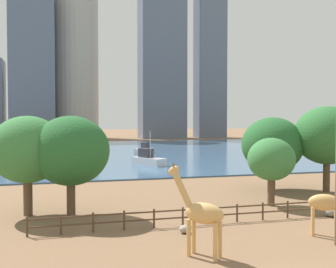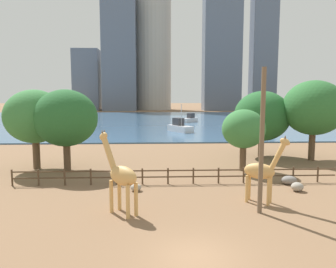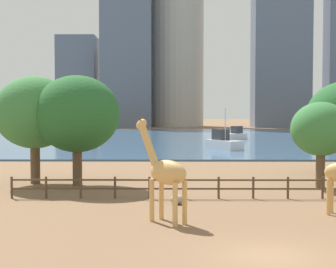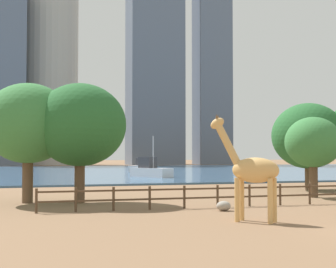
# 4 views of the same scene
# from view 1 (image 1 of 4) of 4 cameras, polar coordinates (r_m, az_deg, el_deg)

# --- Properties ---
(ground_plane) EXTENTS (400.00, 400.00, 0.00)m
(ground_plane) POSITION_cam_1_polar(r_m,az_deg,el_deg) (96.52, -8.78, -2.36)
(ground_plane) COLOR brown
(harbor_water) EXTENTS (180.00, 86.00, 0.20)m
(harbor_water) POSITION_cam_1_polar(r_m,az_deg,el_deg) (93.55, -8.56, -2.44)
(harbor_water) COLOR #3D6084
(harbor_water) RESTS_ON ground
(giraffe_tall) EXTENTS (2.80, 2.01, 4.60)m
(giraffe_tall) POSITION_cam_1_polar(r_m,az_deg,el_deg) (28.69, 20.79, -8.64)
(giraffe_tall) COLOR tan
(giraffe_tall) RESTS_ON ground
(giraffe_companion) EXTENTS (2.83, 2.87, 5.00)m
(giraffe_companion) POSITION_cam_1_polar(r_m,az_deg,el_deg) (23.04, 4.48, -10.60)
(giraffe_companion) COLOR tan
(giraffe_companion) RESTS_ON ground
(boulder_by_pole) EXTENTS (0.80, 0.72, 0.54)m
(boulder_by_pole) POSITION_cam_1_polar(r_m,az_deg,el_deg) (27.97, 2.35, -12.74)
(boulder_by_pole) COLOR gray
(boulder_by_pole) RESTS_ON ground
(boulder_small) EXTENTS (1.25, 0.92, 0.69)m
(boulder_small) POSITION_cam_1_polar(r_m,az_deg,el_deg) (34.66, 21.43, -9.85)
(boulder_small) COLOR gray
(boulder_small) RESTS_ON ground
(enclosure_fence) EXTENTS (26.12, 0.14, 1.30)m
(enclosure_fence) POSITION_cam_1_polar(r_m,az_deg,el_deg) (30.48, 6.46, -10.56)
(enclosure_fence) COLOR #4C3826
(enclosure_fence) RESTS_ON ground
(tree_left_large) EXTENTS (4.05, 4.05, 5.80)m
(tree_left_large) POSITION_cam_1_polar(r_m,az_deg,el_deg) (36.95, 13.82, -3.39)
(tree_left_large) COLOR brown
(tree_left_large) RESTS_ON ground
(tree_center_broad) EXTENTS (5.92, 5.92, 7.65)m
(tree_center_broad) POSITION_cam_1_polar(r_m,az_deg,el_deg) (32.92, -13.05, -2.25)
(tree_center_broad) COLOR brown
(tree_center_broad) RESTS_ON ground
(tree_right_tall) EXTENTS (5.70, 5.70, 7.65)m
(tree_right_tall) POSITION_cam_1_polar(r_m,az_deg,el_deg) (33.82, -18.51, -2.04)
(tree_right_tall) COLOR brown
(tree_right_tall) RESTS_ON ground
(tree_left_small) EXTENTS (6.36, 6.36, 7.59)m
(tree_left_small) POSITION_cam_1_polar(r_m,az_deg,el_deg) (44.84, 13.96, -1.45)
(tree_left_small) COLOR brown
(tree_left_small) RESTS_ON ground
(tree_right_small) EXTENTS (6.58, 6.58, 8.71)m
(tree_right_small) POSITION_cam_1_polar(r_m,az_deg,el_deg) (45.58, 20.73, -0.19)
(tree_right_small) COLOR brown
(tree_right_small) RESTS_ON ground
(boat_ferry) EXTENTS (4.81, 5.14, 2.28)m
(boat_ferry) POSITION_cam_1_polar(r_m,az_deg,el_deg) (88.36, -3.24, -2.11)
(boat_ferry) COLOR silver
(boat_ferry) RESTS_ON harbor_water
(boat_sailboat) EXTENTS (4.72, 6.16, 5.29)m
(boat_sailboat) POSITION_cam_1_polar(r_m,az_deg,el_deg) (65.61, -2.69, -3.47)
(boat_sailboat) COLOR silver
(boat_sailboat) RESTS_ON harbor_water
(skyline_tower_needle) EXTENTS (17.95, 17.95, 67.94)m
(skyline_tower_needle) POSITION_cam_1_polar(r_m,az_deg,el_deg) (166.84, -12.56, 11.18)
(skyline_tower_needle) COLOR #ADA89E
(skyline_tower_needle) RESTS_ON ground
(skyline_block_central) EXTENTS (11.06, 8.41, 96.99)m
(skyline_block_central) POSITION_cam_1_polar(r_m,az_deg,el_deg) (171.50, 5.73, 15.92)
(skyline_block_central) COLOR slate
(skyline_block_central) RESTS_ON ground
(skyline_tower_glass) EXTENTS (17.00, 10.03, 74.80)m
(skyline_tower_glass) POSITION_cam_1_polar(r_m,az_deg,el_deg) (163.23, -0.82, 12.66)
(skyline_tower_glass) COLOR slate
(skyline_tower_glass) RESTS_ON ground
(skyline_block_left) EXTENTS (15.18, 13.82, 51.11)m
(skyline_block_left) POSITION_cam_1_polar(r_m,az_deg,el_deg) (156.91, -17.90, 8.61)
(skyline_block_left) COLOR slate
(skyline_block_left) RESTS_ON ground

